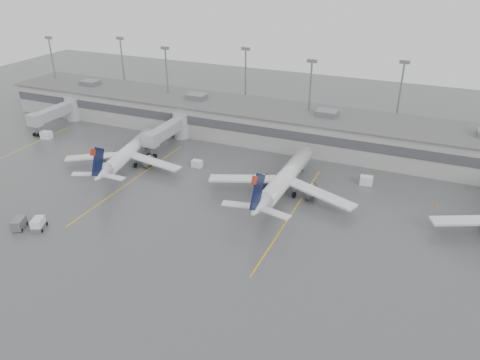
% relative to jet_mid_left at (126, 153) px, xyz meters
% --- Properties ---
extents(ground, '(260.00, 260.00, 0.00)m').
position_rel_jet_mid_left_xyz_m(ground, '(22.81, -29.85, -3.06)').
color(ground, '#4D4D4F').
rests_on(ground, ground).
extents(terminal, '(152.00, 17.00, 9.45)m').
position_rel_jet_mid_left_xyz_m(terminal, '(22.81, 28.13, 1.12)').
color(terminal, '#9A9A96').
rests_on(terminal, ground).
extents(light_masts, '(142.40, 8.00, 20.60)m').
position_rel_jet_mid_left_xyz_m(light_masts, '(22.81, 33.90, 8.97)').
color(light_masts, gray).
rests_on(light_masts, ground).
extents(jet_bridge_left, '(4.00, 17.20, 7.00)m').
position_rel_jet_mid_left_xyz_m(jet_bridge_left, '(-32.69, 15.87, 0.81)').
color(jet_bridge_left, '#96989A').
rests_on(jet_bridge_left, ground).
extents(jet_bridge_right, '(4.00, 17.20, 7.00)m').
position_rel_jet_mid_left_xyz_m(jet_bridge_right, '(2.31, 15.87, 0.81)').
color(jet_bridge_right, '#96989A').
rests_on(jet_bridge_right, ground).
extents(stand_markings, '(105.25, 40.00, 0.01)m').
position_rel_jet_mid_left_xyz_m(stand_markings, '(22.81, -5.85, -3.05)').
color(stand_markings, yellow).
rests_on(stand_markings, ground).
extents(jet_mid_left, '(26.61, 30.11, 9.83)m').
position_rel_jet_mid_left_xyz_m(jet_mid_left, '(0.00, 0.00, 0.00)').
color(jet_mid_left, white).
rests_on(jet_mid_left, ground).
extents(jet_mid_right, '(30.18, 33.83, 10.94)m').
position_rel_jet_mid_left_xyz_m(jet_mid_right, '(36.47, 1.14, 0.35)').
color(jet_mid_right, white).
rests_on(jet_mid_right, ground).
extents(baggage_tug, '(3.05, 3.68, 2.04)m').
position_rel_jet_mid_left_xyz_m(baggage_tug, '(1.51, -28.11, -2.26)').
color(baggage_tug, white).
rests_on(baggage_tug, ground).
extents(baggage_cart, '(2.75, 3.42, 1.92)m').
position_rel_jet_mid_left_xyz_m(baggage_cart, '(-1.69, -29.31, -2.06)').
color(baggage_cart, slate).
rests_on(baggage_cart, ground).
extents(gse_uld_a, '(2.90, 2.17, 1.88)m').
position_rel_jet_mid_left_xyz_m(gse_uld_a, '(-29.15, 5.74, -2.12)').
color(gse_uld_a, white).
rests_on(gse_uld_a, ground).
extents(gse_uld_b, '(2.25, 1.50, 1.59)m').
position_rel_jet_mid_left_xyz_m(gse_uld_b, '(14.60, 5.62, -2.26)').
color(gse_uld_b, white).
rests_on(gse_uld_b, ground).
extents(gse_uld_c, '(2.76, 2.04, 1.80)m').
position_rel_jet_mid_left_xyz_m(gse_uld_c, '(50.75, 11.94, -2.16)').
color(gse_uld_c, white).
rests_on(gse_uld_c, ground).
extents(gse_loader, '(2.14, 3.42, 2.13)m').
position_rel_jet_mid_left_xyz_m(gse_loader, '(-0.75, 18.32, -1.99)').
color(gse_loader, slate).
rests_on(gse_loader, ground).
extents(cone_a, '(0.40, 0.40, 0.64)m').
position_rel_jet_mid_left_xyz_m(cone_a, '(-19.83, 1.69, -2.74)').
color(cone_a, orange).
rests_on(cone_a, ground).
extents(cone_b, '(0.40, 0.40, 0.64)m').
position_rel_jet_mid_left_xyz_m(cone_b, '(-1.98, 1.97, -2.74)').
color(cone_b, orange).
rests_on(cone_b, ground).
extents(cone_c, '(0.39, 0.39, 0.62)m').
position_rel_jet_mid_left_xyz_m(cone_c, '(32.49, 4.19, -2.75)').
color(cone_c, orange).
rests_on(cone_c, ground).
extents(cone_d, '(0.44, 0.44, 0.69)m').
position_rel_jet_mid_left_xyz_m(cone_d, '(64.73, 7.81, -2.71)').
color(cone_d, orange).
rests_on(cone_d, ground).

